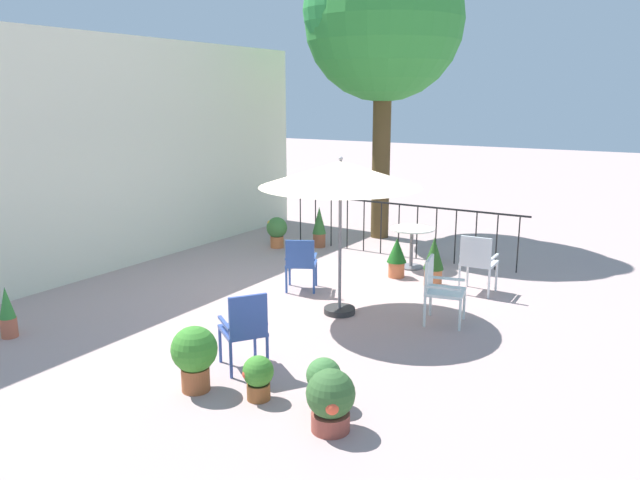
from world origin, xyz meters
name	(u,v)px	position (x,y,z in m)	size (l,w,h in m)	color
ground_plane	(308,301)	(0.00, 0.00, 0.00)	(60.00, 60.00, 0.00)	#B29692
villa_facade	(118,154)	(0.00, 3.94, 2.00)	(9.86, 0.30, 4.01)	silver
terrace_railing	(399,221)	(3.18, 0.00, 0.68)	(0.03, 4.86, 1.01)	black
shade_tree	(384,21)	(4.52, 1.07, 4.47)	(3.38, 3.22, 6.08)	brown
patio_umbrella_0	(340,175)	(-0.22, -0.66, 1.95)	(2.21, 2.21, 2.21)	#2D2D2D
cafe_table_0	(412,240)	(2.52, -0.56, 0.51)	(0.78, 0.78, 0.72)	white
patio_chair_0	(439,286)	(0.18, -1.97, 0.51)	(0.59, 0.59, 0.89)	white
patio_chair_1	(478,260)	(1.66, -2.01, 0.54)	(0.49, 0.51, 0.93)	silver
patio_chair_2	(301,261)	(0.36, 0.37, 0.49)	(0.62, 0.62, 0.85)	#2D519E
patio_chair_3	(245,326)	(-2.38, -0.70, 0.51)	(0.65, 0.66, 0.91)	#334D9C
potted_plant_0	(330,399)	(-2.99, -2.16, 0.31)	(0.45, 0.45, 0.59)	#974639
potted_plant_1	(397,256)	(1.84, -0.58, 0.36)	(0.33, 0.33, 0.67)	#CD6A41
potted_plant_2	(258,376)	(-2.85, -1.23, 0.25)	(0.32, 0.32, 0.46)	brown
potted_plant_3	(277,230)	(2.51, 2.36, 0.36)	(0.44, 0.42, 0.62)	#C96F3C
potted_plant_4	(194,354)	(-3.04, -0.56, 0.40)	(0.48, 0.48, 0.70)	#9E5530
potted_plant_5	(434,260)	(1.72, -1.29, 0.42)	(0.33, 0.33, 0.80)	#C26B40
potted_plant_6	(324,379)	(-2.64, -1.87, 0.29)	(0.35, 0.35, 0.50)	brown
potted_plant_7	(319,226)	(2.99, 1.66, 0.43)	(0.28, 0.28, 0.83)	brown
potted_plant_8	(7,313)	(-3.19, 2.47, 0.32)	(0.21, 0.21, 0.66)	#C46346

